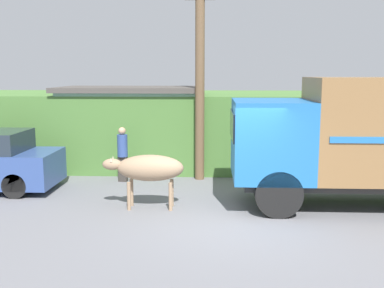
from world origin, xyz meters
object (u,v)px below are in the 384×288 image
pedestrian_on_hill (123,152)px  utility_pole (200,76)px  brown_cow (148,169)px  cargo_truck (366,136)px

pedestrian_on_hill → utility_pole: size_ratio=0.27×
brown_cow → pedestrian_on_hill: (-1.16, 2.66, -0.07)m
cargo_truck → brown_cow: bearing=-175.8°
cargo_truck → brown_cow: 5.29m
brown_cow → pedestrian_on_hill: size_ratio=1.19×
brown_cow → pedestrian_on_hill: bearing=116.7°
pedestrian_on_hill → utility_pole: bearing=-161.0°
pedestrian_on_hill → utility_pole: 3.24m
cargo_truck → pedestrian_on_hill: bearing=160.3°
utility_pole → pedestrian_on_hill: bearing=-169.7°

